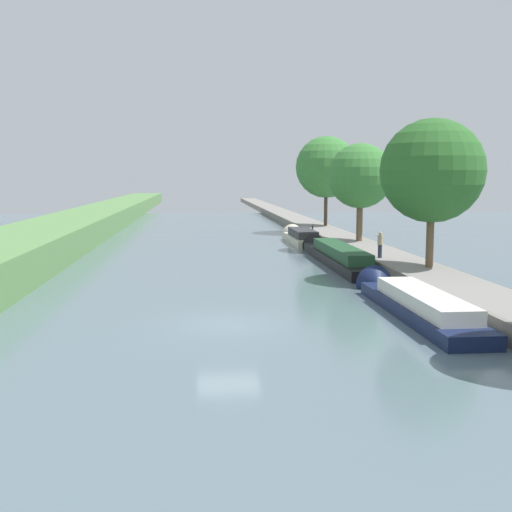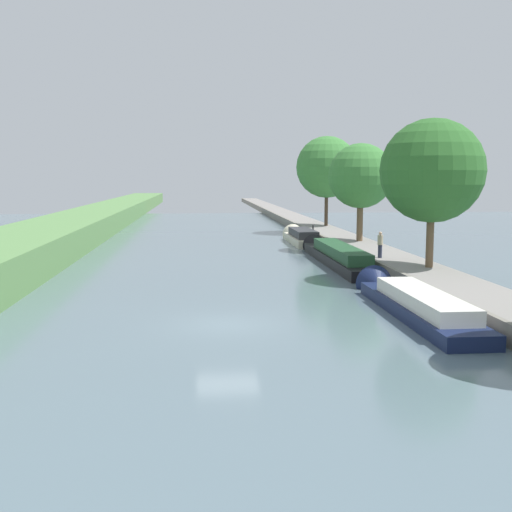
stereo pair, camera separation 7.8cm
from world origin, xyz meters
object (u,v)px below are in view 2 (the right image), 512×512
at_px(mooring_bollard_far, 313,227).
at_px(person_walking, 380,244).
at_px(narrowboat_navy, 411,302).
at_px(narrowboat_cream, 301,237).
at_px(narrowboat_black, 336,255).

bearing_deg(mooring_bollard_far, person_walking, -89.26).
distance_m(narrowboat_navy, narrowboat_cream, 29.98).
bearing_deg(mooring_bollard_far, narrowboat_black, -95.42).
bearing_deg(narrowboat_black, narrowboat_cream, 90.78).
relative_size(narrowboat_black, mooring_bollard_far, 37.24).
bearing_deg(person_walking, narrowboat_black, 117.97).
distance_m(narrowboat_navy, narrowboat_black, 16.06).
relative_size(narrowboat_navy, narrowboat_cream, 1.21).
relative_size(narrowboat_black, narrowboat_cream, 1.63).
height_order(narrowboat_black, person_walking, person_walking).
xyz_separation_m(narrowboat_black, narrowboat_cream, (-0.19, 13.92, -0.04)).
bearing_deg(mooring_bollard_far, narrowboat_cream, -114.51).
relative_size(narrowboat_navy, person_walking, 7.51).
xyz_separation_m(narrowboat_cream, mooring_bollard_far, (1.91, 4.18, 0.52)).
xyz_separation_m(narrowboat_navy, narrowboat_black, (0.18, 16.06, 0.09)).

